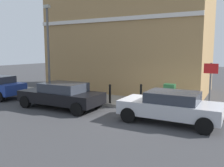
# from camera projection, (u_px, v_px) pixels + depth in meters

# --- Properties ---
(ground) EXTENTS (80.00, 80.00, 0.00)m
(ground) POSITION_uv_depth(u_px,v_px,m) (145.00, 115.00, 11.00)
(ground) COLOR #38383A
(sidewalk) EXTENTS (2.49, 30.00, 0.15)m
(sidewalk) POSITION_uv_depth(u_px,v_px,m) (68.00, 96.00, 15.47)
(sidewalk) COLOR gray
(sidewalk) RESTS_ON ground
(corner_building) EXTENTS (6.67, 11.06, 8.24)m
(corner_building) POSITION_uv_depth(u_px,v_px,m) (131.00, 36.00, 17.76)
(corner_building) COLOR #9E7A4C
(corner_building) RESTS_ON ground
(car_silver) EXTENTS (1.98, 4.10, 1.31)m
(car_silver) POSITION_uv_depth(u_px,v_px,m) (170.00, 106.00, 9.81)
(car_silver) COLOR #B7B7BC
(car_silver) RESTS_ON ground
(car_black) EXTENTS (1.97, 4.47, 1.34)m
(car_black) POSITION_uv_depth(u_px,v_px,m) (62.00, 95.00, 12.30)
(car_black) COLOR black
(car_black) RESTS_ON ground
(utility_cabinet) EXTENTS (0.46, 0.61, 1.15)m
(utility_cabinet) POSITION_uv_depth(u_px,v_px,m) (169.00, 96.00, 12.15)
(utility_cabinet) COLOR #1E4C28
(utility_cabinet) RESTS_ON sidewalk
(bollard_near_cabinet) EXTENTS (0.14, 0.14, 1.04)m
(bollard_near_cabinet) POSITION_uv_depth(u_px,v_px,m) (141.00, 93.00, 12.97)
(bollard_near_cabinet) COLOR black
(bollard_near_cabinet) RESTS_ON sidewalk
(bollard_far_kerb) EXTENTS (0.14, 0.14, 1.04)m
(bollard_far_kerb) POSITION_uv_depth(u_px,v_px,m) (110.00, 93.00, 12.83)
(bollard_far_kerb) COLOR black
(bollard_far_kerb) RESTS_ON sidewalk
(street_sign) EXTENTS (0.08, 0.60, 2.30)m
(street_sign) POSITION_uv_depth(u_px,v_px,m) (210.00, 81.00, 10.53)
(street_sign) COLOR #59595B
(street_sign) RESTS_ON sidewalk
(lamppost) EXTENTS (0.20, 0.44, 5.72)m
(lamppost) POSITION_uv_depth(u_px,v_px,m) (48.00, 46.00, 15.30)
(lamppost) COLOR #59595B
(lamppost) RESTS_ON sidewalk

